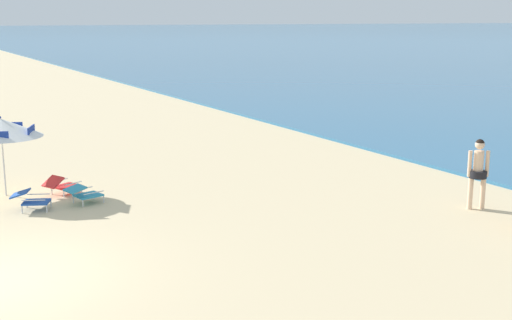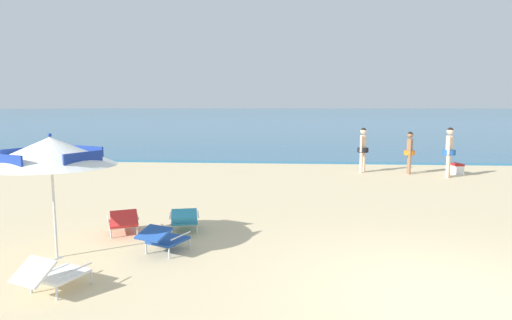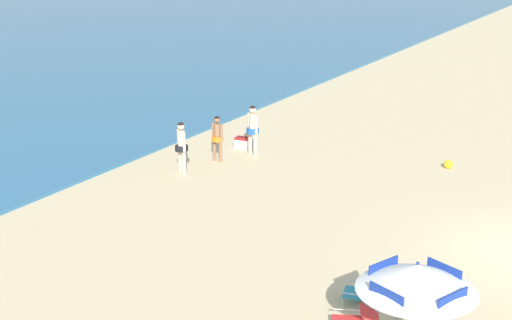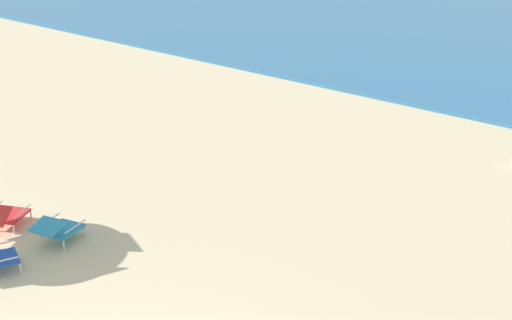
# 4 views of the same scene
# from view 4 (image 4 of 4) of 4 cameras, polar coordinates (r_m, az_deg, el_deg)

# --- Properties ---
(lounge_chair_facing_sea) EXTENTS (0.72, 0.95, 0.49)m
(lounge_chair_facing_sea) POSITION_cam_4_polar(r_m,az_deg,el_deg) (12.33, -15.86, -5.38)
(lounge_chair_facing_sea) COLOR teal
(lounge_chair_facing_sea) RESTS_ON ground
(lounge_chair_spare_folded) EXTENTS (0.86, 1.03, 0.52)m
(lounge_chair_spare_folded) POSITION_cam_4_polar(r_m,az_deg,el_deg) (13.08, -19.80, -4.25)
(lounge_chair_spare_folded) COLOR red
(lounge_chair_spare_folded) RESTS_ON ground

